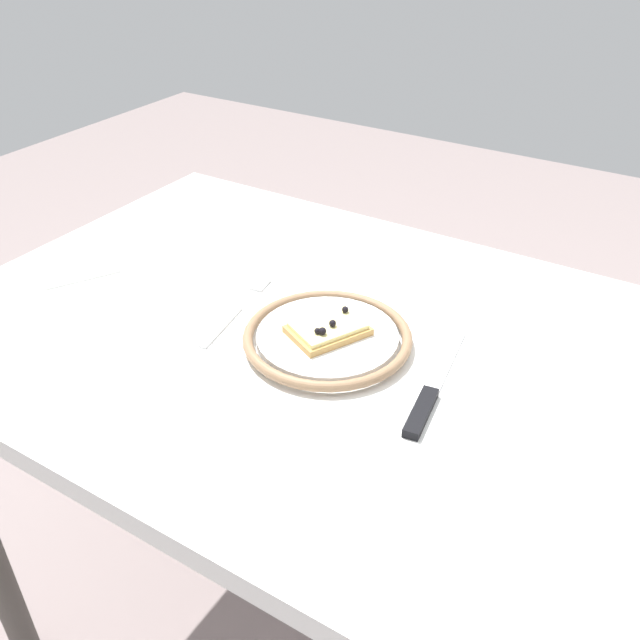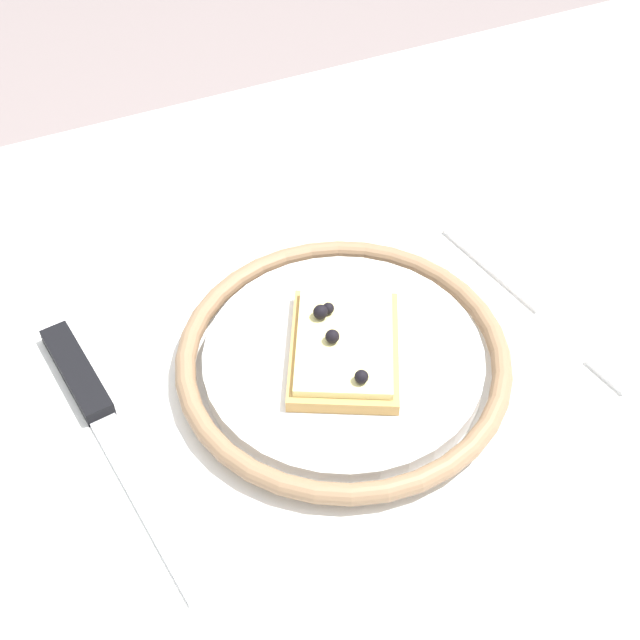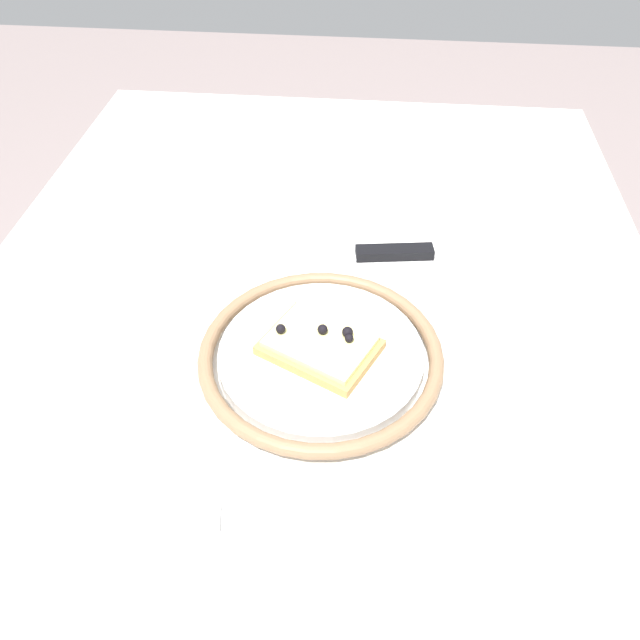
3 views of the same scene
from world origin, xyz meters
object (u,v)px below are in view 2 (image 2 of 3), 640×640
Objects in this scene: fork at (535,303)px; plate at (339,361)px; pizza_slice_near at (341,348)px; knife at (95,404)px; dining_table at (350,461)px.

plate is at bearing -0.63° from fork.
pizza_slice_near reaches higher than plate.
pizza_slice_near is 0.52× the size of knife.
plate is at bearing -78.86° from dining_table.
knife is (0.17, -0.04, -0.01)m from plate.
pizza_slice_near is at bearing 167.23° from knife.
dining_table is at bearing 101.14° from plate.
fork is at bearing 179.37° from plate.
plate is at bearing 167.47° from knife.
knife is (0.17, -0.05, 0.10)m from dining_table.
knife reaches higher than fork.
pizza_slice_near is 0.62× the size of fork.
dining_table is at bearing 5.22° from fork.
dining_table is 9.26× the size of pizza_slice_near.
plate reaches higher than knife.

